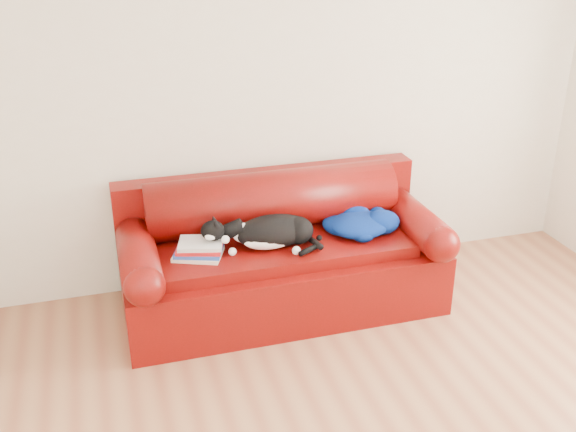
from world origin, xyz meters
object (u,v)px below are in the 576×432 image
at_px(book_stack, 199,249).
at_px(blanket, 361,223).
at_px(sofa_base, 282,274).
at_px(cat, 273,232).

height_order(book_stack, blanket, blanket).
distance_m(sofa_base, book_stack, 0.64).
relative_size(sofa_base, cat, 3.08).
bearing_deg(blanket, book_stack, -177.85).
relative_size(sofa_base, blanket, 3.85).
relative_size(book_stack, cat, 0.52).
bearing_deg(blanket, cat, -176.15).
height_order(cat, blanket, cat).
height_order(sofa_base, book_stack, book_stack).
distance_m(book_stack, cat, 0.48).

